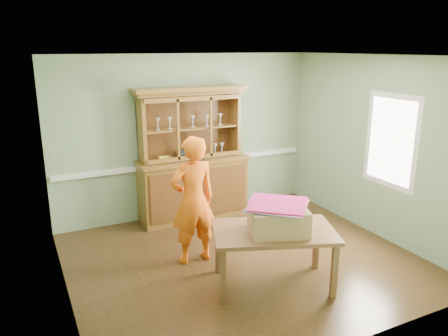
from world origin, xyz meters
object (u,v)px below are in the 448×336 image
dining_table (274,236)px  person (193,200)px  cardboard_box (278,220)px  china_hutch (192,173)px

dining_table → person: person is taller
dining_table → cardboard_box: size_ratio=2.53×
cardboard_box → china_hutch: bearing=91.0°
china_hutch → person: 1.59m
china_hutch → dining_table: china_hutch is taller
china_hutch → cardboard_box: bearing=-89.0°
china_hutch → person: bearing=-111.8°
dining_table → cardboard_box: 0.25m
dining_table → person: 1.20m
person → dining_table: bearing=120.6°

